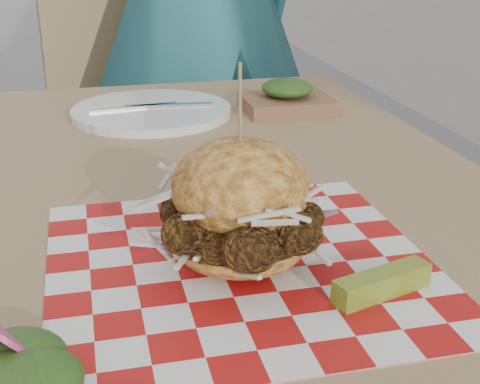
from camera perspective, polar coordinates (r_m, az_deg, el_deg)
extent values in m
cube|color=tan|center=(0.82, -4.62, -1.36)|extent=(0.80, 1.20, 0.04)
cylinder|color=#333338|center=(1.53, 5.24, -5.32)|extent=(0.05, 0.05, 0.71)
cube|color=tan|center=(1.82, -9.22, 2.29)|extent=(0.48, 0.48, 0.04)
cube|color=tan|center=(1.95, -11.12, 11.06)|extent=(0.42, 0.11, 0.50)
cylinder|color=#333338|center=(1.73, -13.14, -7.76)|extent=(0.03, 0.03, 0.43)
cylinder|color=#333338|center=(1.80, -1.80, -5.78)|extent=(0.03, 0.03, 0.43)
cylinder|color=#333338|center=(2.05, -14.95, -3.06)|extent=(0.03, 0.03, 0.43)
cylinder|color=#333338|center=(2.11, -5.29, -1.56)|extent=(0.03, 0.03, 0.43)
cube|color=red|center=(0.64, 0.00, -6.15)|extent=(0.36, 0.36, 0.00)
ellipsoid|color=gold|center=(0.63, 0.00, -4.32)|extent=(0.12, 0.12, 0.04)
ellipsoid|color=brown|center=(0.62, 0.00, -2.91)|extent=(0.14, 0.13, 0.07)
ellipsoid|color=gold|center=(0.61, 0.00, 0.45)|extent=(0.13, 0.13, 0.09)
cylinder|color=tan|center=(0.59, 0.00, 6.41)|extent=(0.00, 0.00, 0.10)
cube|color=olive|center=(0.60, 12.03, -7.63)|extent=(0.10, 0.05, 0.02)
ellipsoid|color=#3F1419|center=(0.50, -17.96, -14.49)|extent=(0.08, 0.08, 0.03)
ellipsoid|color=#1C4B15|center=(0.52, -19.37, -13.02)|extent=(0.08, 0.08, 0.03)
cylinder|color=#E33F91|center=(0.51, -19.59, -11.39)|extent=(0.05, 0.05, 0.04)
cylinder|color=white|center=(1.15, -7.55, 6.84)|extent=(0.27, 0.27, 0.01)
cube|color=silver|center=(1.15, -9.08, 7.15)|extent=(0.15, 0.03, 0.00)
cube|color=silver|center=(1.15, -6.08, 7.38)|extent=(0.15, 0.03, 0.00)
cube|color=brown|center=(1.17, 4.02, 7.53)|extent=(0.15, 0.12, 0.02)
ellipsoid|color=#1C4B15|center=(1.17, 4.06, 8.84)|extent=(0.09, 0.09, 0.03)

